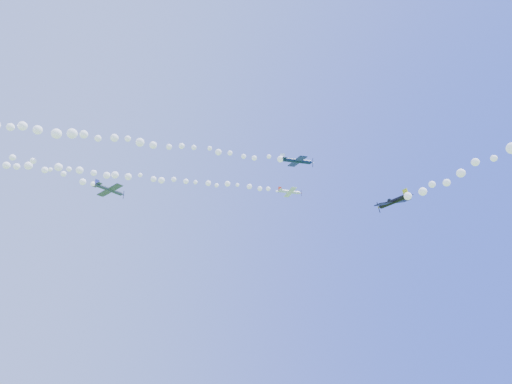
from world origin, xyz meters
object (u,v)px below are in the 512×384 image
plane_white (290,192)px  plane_grey (110,190)px  plane_black (393,202)px  plane_navy (297,161)px

plane_white → plane_grey: size_ratio=0.94×
plane_white → plane_black: plane_white is taller
plane_black → plane_grey: bearing=37.2°
plane_grey → plane_white: bearing=-20.8°
plane_navy → plane_black: size_ratio=1.22×
plane_white → plane_black: bearing=-90.9°
plane_black → plane_navy: bearing=-1.0°
plane_navy → plane_black: (-2.59, -24.30, -17.71)m
plane_navy → plane_grey: 38.65m
plane_grey → plane_black: (28.83, -45.95, -11.58)m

